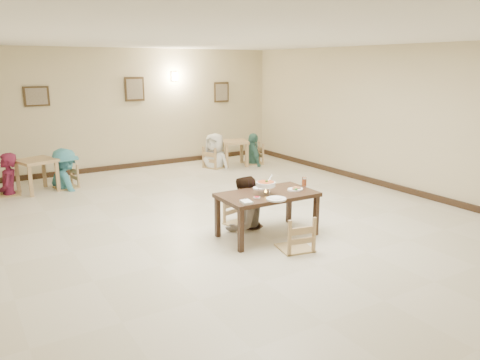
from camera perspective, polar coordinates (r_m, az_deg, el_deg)
floor at (r=8.06m, az=-0.86°, el=-4.89°), size 10.00×10.00×0.00m
ceiling at (r=7.65m, az=-0.95°, el=16.92°), size 10.00×10.00×0.00m
wall_back at (r=12.25m, az=-13.12°, el=8.40°), size 10.00×0.00×10.00m
wall_right at (r=10.33m, az=18.66°, el=7.08°), size 0.00×10.00×10.00m
baseboard_back at (r=12.43m, az=-12.71°, el=1.77°), size 8.00×0.06×0.12m
baseboard_right at (r=10.56m, az=17.96°, el=-0.69°), size 0.06×10.00×0.12m
picture_a at (r=11.66m, az=-23.56°, el=9.33°), size 0.55×0.04×0.45m
picture_b at (r=12.21m, az=-12.73°, el=10.76°), size 0.50×0.04×0.60m
picture_c at (r=13.25m, az=-2.27°, el=10.65°), size 0.45×0.04×0.55m
wall_sconce at (r=12.60m, az=-7.98°, el=12.41°), size 0.16×0.05×0.22m
main_table at (r=7.17m, az=3.34°, el=-2.21°), size 1.49×0.87×0.69m
chair_far at (r=7.71m, az=-0.08°, el=-2.40°), size 0.41×0.41×0.87m
chair_near at (r=6.72m, az=6.80°, el=-4.48°), size 0.46×0.46×0.98m
main_diner at (r=7.52m, az=0.48°, el=0.41°), size 0.99×0.88×1.68m
curry_warmer at (r=7.04m, az=3.15°, el=-0.52°), size 0.33×0.29×0.27m
rice_plate_far at (r=7.40m, az=2.51°, el=-0.93°), size 0.26×0.26×0.06m
rice_plate_near at (r=6.80m, az=4.43°, el=-2.29°), size 0.29×0.29×0.07m
fried_plate at (r=7.34m, az=6.76°, el=-1.08°), size 0.26×0.26×0.06m
chili_dish at (r=6.87m, az=2.07°, el=-2.13°), size 0.10×0.10×0.02m
napkin_cutlery at (r=6.62m, az=0.78°, el=-2.69°), size 0.19×0.28×0.03m
drink_glass at (r=7.58m, az=7.83°, el=-0.25°), size 0.08×0.08×0.15m
bg_table_left at (r=10.58m, az=-23.56°, el=1.62°), size 0.87×0.87×0.69m
bg_table_right at (r=12.30m, az=-0.71°, el=4.21°), size 0.83×0.83×0.66m
bg_chair_ll at (r=10.59m, az=-26.53°, el=0.79°), size 0.44×0.44×0.93m
bg_chair_lr at (r=10.72m, az=-20.62°, el=1.57°), size 0.45×0.45×0.95m
bg_chair_rl at (r=12.08m, az=-3.09°, el=3.96°), size 0.49×0.49×1.04m
bg_chair_rr at (r=12.53m, az=1.61°, el=4.33°), size 0.49×0.49×1.04m
bg_diner_a at (r=10.52m, az=-26.77°, el=2.94°), size 0.53×0.70×1.74m
bg_diner_b at (r=10.65m, az=-20.79°, el=3.60°), size 0.93×1.25×1.72m
bg_diner_c at (r=12.03m, az=-3.12°, el=5.71°), size 0.91×1.03×1.78m
bg_diner_d at (r=12.48m, az=1.62°, el=5.72°), size 0.60×1.03×1.65m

